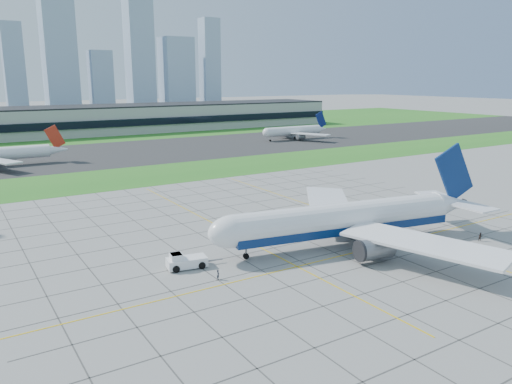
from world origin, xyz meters
TOP-DOWN VIEW (x-y plane):
  - ground at (0.00, 0.00)m, footprint 1400.00×1400.00m
  - grass_median at (0.00, 90.00)m, footprint 700.00×35.00m
  - asphalt_taxiway at (0.00, 145.00)m, footprint 700.00×75.00m
  - grass_far at (0.00, 255.00)m, footprint 700.00×145.00m
  - apron_markings at (0.43, 11.09)m, footprint 120.00×130.00m
  - terminal at (40.00, 229.87)m, footprint 260.00×43.00m
  - airliner at (4.46, 2.27)m, footprint 57.81×58.09m
  - pushback_tug at (-26.26, 7.59)m, footprint 9.78×4.31m
  - crew_near at (-23.92, 0.17)m, footprint 0.65×0.71m
  - crew_far at (28.41, -10.24)m, footprint 1.03×0.93m
  - distant_jet_2 at (97.51, 143.75)m, footprint 38.33×42.66m

SIDE VIEW (x-z plane):
  - ground at x=0.00m, z-range 0.00..0.00m
  - apron_markings at x=0.43m, z-range 0.00..0.03m
  - grass_median at x=0.00m, z-range 0.00..0.04m
  - grass_far at x=0.00m, z-range 0.00..0.04m
  - asphalt_taxiway at x=0.00m, z-range 0.01..0.05m
  - crew_near at x=-23.92m, z-range 0.00..1.62m
  - crew_far at x=28.41m, z-range 0.00..1.73m
  - pushback_tug at x=-26.26m, z-range -0.15..2.54m
  - distant_jet_2 at x=97.51m, z-range -2.55..11.52m
  - airliner at x=4.46m, z-range -4.15..14.17m
  - terminal at x=40.00m, z-range -0.01..15.79m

